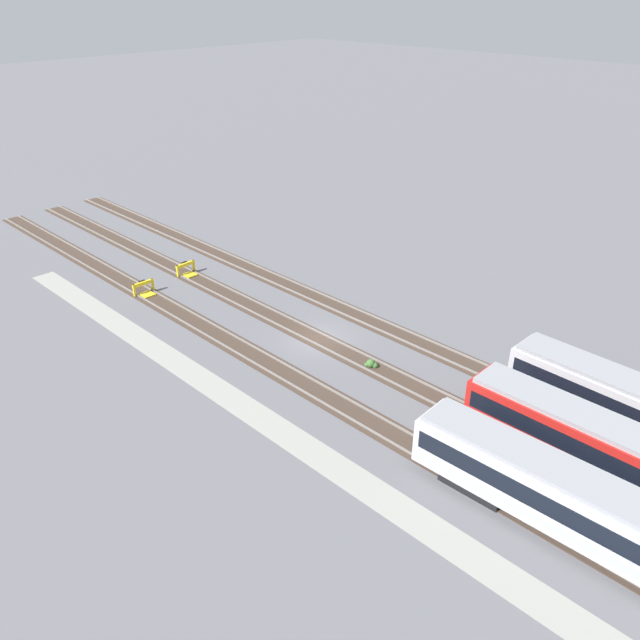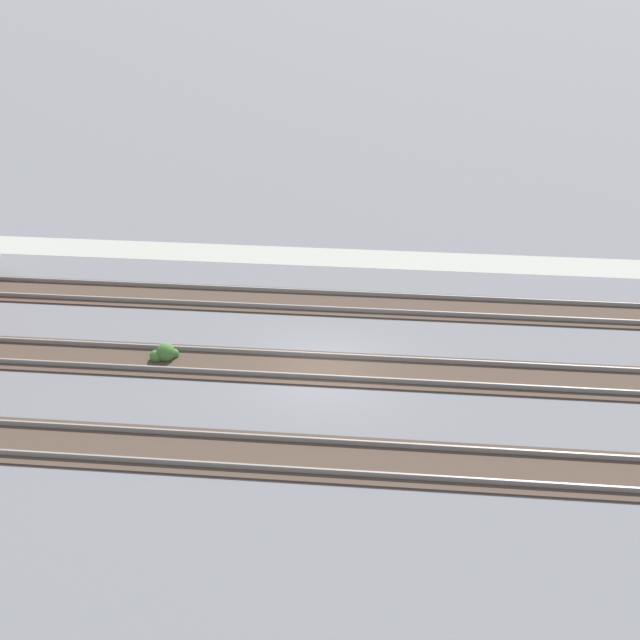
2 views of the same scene
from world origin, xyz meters
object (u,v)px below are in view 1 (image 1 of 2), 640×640
object	(u,v)px
subway_car_front_row_leftmost	(584,509)
bumper_stop_near_inner_track	(187,270)
subway_car_front_row_right_inner	(625,459)
bumper_stop_nearest_track	(145,289)
weed_clump	(371,364)

from	to	relation	value
subway_car_front_row_leftmost	bumper_stop_near_inner_track	xyz separation A→B (m)	(-39.92, 5.00, -1.53)
subway_car_front_row_right_inner	bumper_stop_near_inner_track	size ratio (longest dim) A/B	8.98
bumper_stop_nearest_track	bumper_stop_near_inner_track	size ratio (longest dim) A/B	1.00
subway_car_front_row_leftmost	bumper_stop_near_inner_track	bearing A→B (deg)	172.86
subway_car_front_row_leftmost	bumper_stop_nearest_track	size ratio (longest dim) A/B	9.00
bumper_stop_near_inner_track	weed_clump	world-z (taller)	bumper_stop_near_inner_track
subway_car_front_row_leftmost	subway_car_front_row_right_inner	bearing A→B (deg)	90.00
bumper_stop_near_inner_track	weed_clump	size ratio (longest dim) A/B	2.18
subway_car_front_row_right_inner	bumper_stop_nearest_track	distance (m)	39.47
bumper_stop_nearest_track	weed_clump	size ratio (longest dim) A/B	2.18
subway_car_front_row_leftmost	weed_clump	xyz separation A→B (m)	(-17.38, 4.89, -1.80)
bumper_stop_near_inner_track	weed_clump	distance (m)	22.54
subway_car_front_row_leftmost	subway_car_front_row_right_inner	world-z (taller)	same
weed_clump	subway_car_front_row_right_inner	bearing A→B (deg)	0.30
subway_car_front_row_right_inner	bumper_stop_nearest_track	world-z (taller)	subway_car_front_row_right_inner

